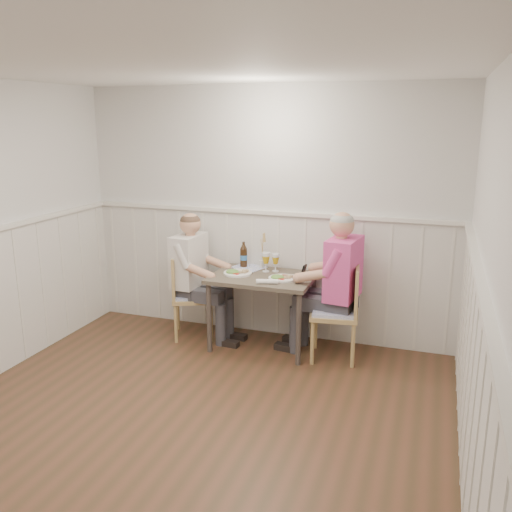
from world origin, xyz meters
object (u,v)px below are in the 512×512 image
(diner_cream, at_px, (193,285))
(grass_vase, at_px, (261,252))
(man_in_pink, at_px, (338,296))
(beer_bottle, at_px, (244,256))
(chair_right, at_px, (341,309))
(chair_left, at_px, (188,292))
(dining_table, at_px, (262,285))

(diner_cream, xyz_separation_m, grass_vase, (0.67, 0.24, 0.36))
(man_in_pink, height_order, beer_bottle, man_in_pink)
(chair_right, bearing_deg, chair_left, 178.68)
(chair_right, xyz_separation_m, diner_cream, (-1.56, 0.05, 0.06))
(man_in_pink, xyz_separation_m, diner_cream, (-1.52, 0.00, -0.04))
(dining_table, bearing_deg, man_in_pink, 1.39)
(chair_right, distance_m, grass_vase, 1.03)
(grass_vase, bearing_deg, beer_bottle, -176.07)
(dining_table, height_order, diner_cream, diner_cream)
(chair_right, distance_m, beer_bottle, 1.18)
(grass_vase, bearing_deg, diner_cream, -160.08)
(dining_table, distance_m, chair_right, 0.81)
(dining_table, relative_size, grass_vase, 2.53)
(dining_table, distance_m, beer_bottle, 0.44)
(chair_left, relative_size, grass_vase, 2.25)
(chair_left, bearing_deg, beer_bottle, 23.76)
(dining_table, xyz_separation_m, chair_left, (-0.83, 0.01, -0.17))
(chair_right, bearing_deg, dining_table, 178.10)
(chair_right, xyz_separation_m, grass_vase, (-0.89, 0.29, 0.42))
(dining_table, bearing_deg, chair_left, 179.22)
(chair_right, height_order, chair_left, chair_right)
(diner_cream, relative_size, grass_vase, 3.41)
(chair_right, xyz_separation_m, beer_bottle, (-1.08, 0.28, 0.36))
(man_in_pink, distance_m, grass_vase, 0.94)
(grass_vase, bearing_deg, chair_right, -17.94)
(dining_table, bearing_deg, diner_cream, 178.60)
(man_in_pink, xyz_separation_m, grass_vase, (-0.85, 0.24, 0.32))
(chair_left, height_order, man_in_pink, man_in_pink)
(man_in_pink, distance_m, beer_bottle, 1.10)
(man_in_pink, height_order, grass_vase, man_in_pink)
(dining_table, relative_size, chair_left, 1.13)
(chair_right, xyz_separation_m, man_in_pink, (-0.04, 0.04, 0.10))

